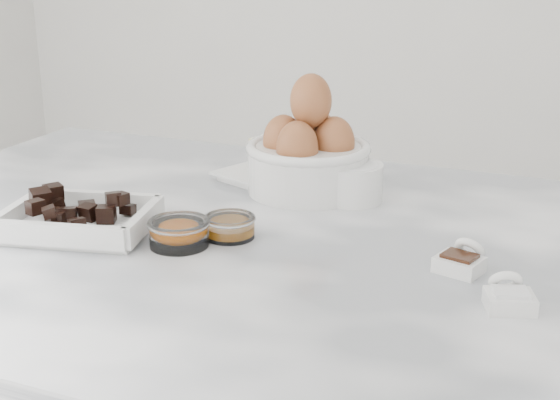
# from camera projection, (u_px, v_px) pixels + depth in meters

# --- Properties ---
(marble_slab) EXTENTS (1.20, 0.80, 0.04)m
(marble_slab) POSITION_uv_depth(u_px,v_px,m) (257.00, 249.00, 1.00)
(marble_slab) COLOR white
(marble_slab) RESTS_ON cabinet
(chocolate_dish) EXTENTS (0.21, 0.18, 0.05)m
(chocolate_dish) POSITION_uv_depth(u_px,v_px,m) (80.00, 216.00, 1.00)
(chocolate_dish) COLOR white
(chocolate_dish) RESTS_ON marble_slab
(butter_plate) EXTENTS (0.21, 0.21, 0.07)m
(butter_plate) POSITION_uv_depth(u_px,v_px,m) (281.00, 165.00, 1.22)
(butter_plate) COLOR white
(butter_plate) RESTS_ON marble_slab
(sugar_ramekin) EXTENTS (0.09, 0.09, 0.05)m
(sugar_ramekin) POSITION_uv_depth(u_px,v_px,m) (351.00, 181.00, 1.12)
(sugar_ramekin) COLOR white
(sugar_ramekin) RESTS_ON marble_slab
(egg_bowl) EXTENTS (0.19, 0.19, 0.18)m
(egg_bowl) POSITION_uv_depth(u_px,v_px,m) (308.00, 154.00, 1.15)
(egg_bowl) COLOR white
(egg_bowl) RESTS_ON marble_slab
(honey_bowl) EXTENTS (0.07, 0.07, 0.03)m
(honey_bowl) POSITION_uv_depth(u_px,v_px,m) (230.00, 226.00, 0.98)
(honey_bowl) COLOR white
(honey_bowl) RESTS_ON marble_slab
(zest_bowl) EXTENTS (0.08, 0.08, 0.03)m
(zest_bowl) POSITION_uv_depth(u_px,v_px,m) (179.00, 232.00, 0.96)
(zest_bowl) COLOR white
(zest_bowl) RESTS_ON marble_slab
(vanilla_spoon) EXTENTS (0.06, 0.07, 0.04)m
(vanilla_spoon) POSITION_uv_depth(u_px,v_px,m) (462.00, 260.00, 0.89)
(vanilla_spoon) COLOR white
(vanilla_spoon) RESTS_ON marble_slab
(salt_spoon) EXTENTS (0.06, 0.07, 0.04)m
(salt_spoon) POSITION_uv_depth(u_px,v_px,m) (509.00, 296.00, 0.80)
(salt_spoon) COLOR white
(salt_spoon) RESTS_ON marble_slab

